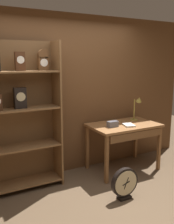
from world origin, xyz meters
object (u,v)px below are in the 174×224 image
at_px(bookshelf, 6,116).
at_px(open_repair_manual, 129,125).
at_px(desk_lamp, 137,106).
at_px(round_clock_large, 125,183).
at_px(toolbox_small, 113,124).
at_px(workbench, 124,130).

relative_size(bookshelf, open_repair_manual, 9.76).
xyz_separation_m(desk_lamp, open_repair_manual, (-0.36, -0.24, -0.25)).
relative_size(desk_lamp, open_repair_manual, 2.01).
bearing_deg(round_clock_large, bookshelf, 143.30).
distance_m(toolbox_small, open_repair_manual, 0.29).
xyz_separation_m(workbench, desk_lamp, (0.37, 0.14, 0.36)).
distance_m(workbench, round_clock_large, 1.08).
xyz_separation_m(toolbox_small, open_repair_manual, (0.28, -0.07, -0.03)).
height_order(workbench, open_repair_manual, open_repair_manual).
distance_m(workbench, open_repair_manual, 0.15).
bearing_deg(toolbox_small, round_clock_large, -111.40).
relative_size(desk_lamp, round_clock_large, 0.99).
height_order(desk_lamp, open_repair_manual, desk_lamp).
height_order(bookshelf, open_repair_manual, bookshelf).
bearing_deg(toolbox_small, desk_lamp, 15.15).
distance_m(toolbox_small, round_clock_large, 1.02).
xyz_separation_m(workbench, round_clock_large, (-0.56, -0.79, -0.48)).
xyz_separation_m(bookshelf, open_repair_manual, (1.89, -0.30, -0.30)).
relative_size(workbench, open_repair_manual, 5.32).
bearing_deg(bookshelf, workbench, -6.01).
bearing_deg(workbench, open_repair_manual, -86.13).
distance_m(bookshelf, open_repair_manual, 1.94).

